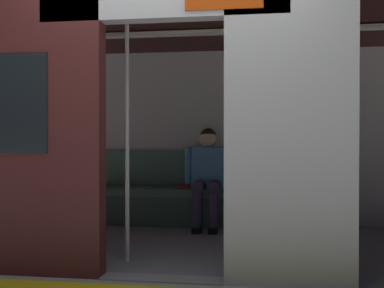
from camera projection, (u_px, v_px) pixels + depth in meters
ground_plane at (163, 279)px, 3.73m from camera, size 60.00×60.00×0.00m
train_car at (183, 94)px, 4.91m from camera, size 6.40×2.76×2.26m
bench_seat at (203, 197)px, 5.95m from camera, size 2.99×0.44×0.45m
person_seated at (208, 171)px, 5.88m from camera, size 0.55×0.68×1.18m
handbag at (243, 182)px, 5.90m from camera, size 0.26×0.15×0.17m
book at (184, 187)px, 6.05m from camera, size 0.24×0.26×0.03m
grab_pole_door at (127, 138)px, 4.23m from camera, size 0.04×0.04×2.12m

